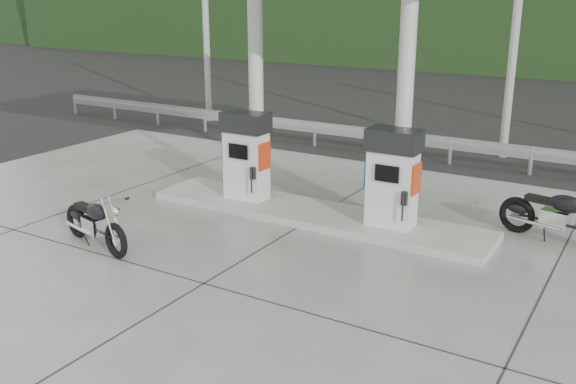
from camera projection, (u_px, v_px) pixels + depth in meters
The scene contains 14 objects.
ground at pixel (241, 262), 10.62m from camera, with size 160.00×160.00×0.00m, color black.
forecourt_apron at pixel (241, 262), 10.62m from camera, with size 18.00×14.00×0.02m, color slate.
pump_island at pixel (314, 214), 12.64m from camera, with size 7.00×1.40×0.15m, color gray.
gas_pump_left at pixel (246, 156), 13.13m from camera, with size 0.95×0.55×1.80m, color silver, non-canonical shape.
gas_pump_right at pixel (392, 178), 11.56m from camera, with size 0.95×0.55×1.80m, color silver, non-canonical shape.
canopy_column_left at pixel (256, 75), 12.98m from camera, with size 0.30×0.30×5.00m, color silver.
canopy_column_right at pixel (405, 87), 11.41m from camera, with size 0.30×0.30×5.00m, color silver.
guardrail at pixel (414, 133), 16.96m from camera, with size 26.00×0.16×1.42m, color #A7ABAF, non-canonical shape.
road at pixel (452, 135), 20.03m from camera, with size 60.00×7.00×0.01m, color black.
utility_pole_a at pixel (205, 1), 21.13m from camera, with size 0.22×0.22×8.00m, color #969690.
utility_pole_b at pixel (518, 3), 16.22m from camera, with size 0.22×0.22×8.00m, color #969690.
tree_band at pixel (562, 17), 34.27m from camera, with size 80.00×6.00×6.00m, color black.
motorcycle_left at pixel (95, 223), 11.09m from camera, with size 1.84×0.58×0.87m, color black, non-canonical shape.
motorcycle_right at pixel (559, 217), 11.28m from camera, with size 2.04×0.64×0.96m, color black, non-canonical shape.
Camera 1 is at (5.70, -8.00, 4.28)m, focal length 40.00 mm.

